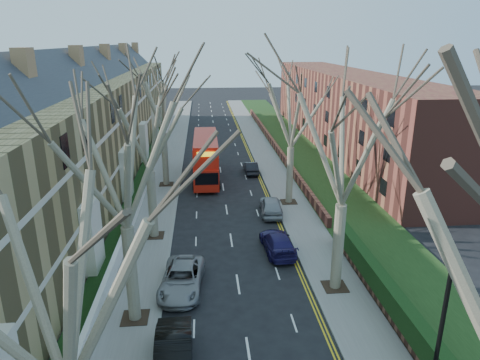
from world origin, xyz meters
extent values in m
cube|color=slate|center=(-6.00, 39.00, 0.06)|extent=(3.00, 102.00, 0.12)
cube|color=slate|center=(6.00, 39.00, 0.06)|extent=(3.00, 102.00, 0.12)
cube|color=#98804D|center=(-13.80, 31.00, 5.00)|extent=(9.00, 78.00, 10.00)
cube|color=#2D2F37|center=(-13.80, 31.00, 11.00)|extent=(4.67, 78.00, 4.67)
cube|color=silver|center=(-9.35, 31.00, 3.50)|extent=(0.12, 78.00, 0.35)
cube|color=silver|center=(-9.35, 31.00, 7.00)|extent=(0.12, 78.00, 0.35)
cube|color=brown|center=(17.50, 43.00, 5.00)|extent=(8.00, 54.00, 10.00)
cube|color=brown|center=(7.70, 43.00, 0.57)|extent=(0.35, 54.00, 0.90)
cube|color=brown|center=(7.70, 2.00, 0.42)|extent=(0.40, 24.00, 0.60)
cube|color=black|center=(7.70, 2.00, 1.32)|extent=(0.70, 24.00, 1.20)
cube|color=white|center=(-7.65, 31.00, 0.62)|extent=(0.30, 78.00, 1.00)
cube|color=#1B3513|center=(10.50, 39.00, 0.15)|extent=(6.00, 102.00, 0.06)
cube|color=black|center=(5.00, -3.50, 8.12)|extent=(0.18, 0.50, 0.22)
cylinder|color=#726552|center=(-5.70, 6.00, 2.75)|extent=(0.64, 0.64, 5.25)
cube|color=#2D2116|center=(-5.70, 6.00, 0.14)|extent=(1.40, 1.40, 0.05)
cylinder|color=#726552|center=(-5.70, 16.00, 2.66)|extent=(0.64, 0.64, 5.07)
cube|color=#2D2116|center=(-5.70, 16.00, 0.14)|extent=(1.40, 1.40, 0.05)
cylinder|color=#726552|center=(-5.70, 28.00, 2.75)|extent=(0.60, 0.60, 5.25)
cube|color=#2D2116|center=(-5.70, 28.00, 0.14)|extent=(1.40, 1.40, 0.05)
cylinder|color=#726552|center=(5.70, 8.00, 2.75)|extent=(0.64, 0.64, 5.25)
cube|color=#2D2116|center=(5.70, 8.00, 0.14)|extent=(1.40, 1.40, 0.05)
cylinder|color=#726552|center=(5.70, 22.00, 2.66)|extent=(0.60, 0.60, 5.07)
cube|color=#2D2116|center=(5.70, 22.00, 0.14)|extent=(1.40, 1.40, 0.05)
cube|color=red|center=(-1.63, 29.82, 1.42)|extent=(2.51, 10.71, 2.14)
cube|color=red|center=(-1.63, 29.82, 3.46)|extent=(2.51, 10.18, 1.94)
cube|color=black|center=(-1.63, 29.82, 1.86)|extent=(2.53, 9.86, 0.88)
cube|color=black|center=(-1.63, 29.82, 3.56)|extent=(2.52, 9.65, 0.88)
imported|color=black|center=(-3.44, 2.21, 0.78)|extent=(1.79, 4.79, 1.56)
imported|color=gray|center=(-3.33, 8.72, 0.71)|extent=(2.84, 5.33, 1.43)
imported|color=#1D164F|center=(3.11, 12.94, 0.69)|extent=(2.22, 4.84, 1.37)
imported|color=gray|center=(3.70, 19.69, 0.75)|extent=(2.08, 4.54, 1.51)
imported|color=black|center=(3.31, 31.42, 0.64)|extent=(1.36, 3.90, 1.28)
camera|label=1|loc=(-1.87, -13.56, 14.11)|focal=32.00mm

